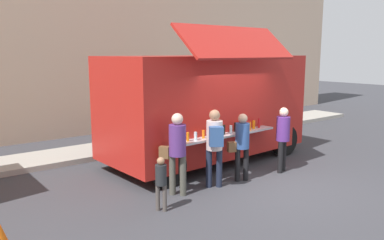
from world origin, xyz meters
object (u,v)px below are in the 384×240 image
Objects in this scene: customer_front_ordering at (242,141)px; child_near_queue at (161,179)px; food_truck_main at (207,104)px; customer_extra_browsing at (283,134)px; customer_rear_waiting at (177,147)px; trash_bin at (247,118)px; customer_mid_with_backpack at (215,141)px.

child_near_queue is at bearing 120.23° from customer_front_ordering.
food_truck_main reaches higher than customer_extra_browsing.
customer_rear_waiting is (-1.75, 0.17, 0.09)m from customer_front_ordering.
trash_bin is 0.62× the size of customer_front_ordering.
customer_mid_with_backpack is at bearing -47.41° from customer_rear_waiting.
customer_front_ordering is 0.91× the size of customer_rear_waiting.
trash_bin is 0.56× the size of customer_rear_waiting.
customer_front_ordering is at bearing -29.19° from child_near_queue.
customer_extra_browsing is at bearing -44.36° from customer_rear_waiting.
customer_front_ordering is 0.97× the size of customer_extra_browsing.
food_truck_main is 3.51× the size of customer_extra_browsing.
trash_bin is 5.36m from customer_extra_browsing.
customer_extra_browsing is (-3.13, -4.32, 0.50)m from trash_bin.
food_truck_main is 5.45× the size of child_near_queue.
customer_mid_with_backpack is (-1.30, -1.85, -0.51)m from food_truck_main.
food_truck_main is 3.28× the size of customer_mid_with_backpack.
trash_bin is 6.75m from customer_mid_with_backpack.
customer_mid_with_backpack is at bearing -141.68° from trash_bin.
customer_mid_with_backpack is at bearing 110.23° from customer_front_ordering.
customer_extra_browsing is (3.08, -0.29, -0.06)m from customer_rear_waiting.
trash_bin is 6.14m from customer_front_ordering.
customer_mid_with_backpack is 0.94m from customer_rear_waiting.
child_near_queue is (-3.81, -0.22, -0.35)m from customer_extra_browsing.
food_truck_main reaches higher than customer_front_ordering.
food_truck_main reaches higher than customer_mid_with_backpack.
food_truck_main is at bearing -0.32° from child_near_queue.
customer_mid_with_backpack is 1.07× the size of customer_extra_browsing.
food_truck_main reaches higher than child_near_queue.
customer_mid_with_backpack reaches higher than customer_extra_browsing.
food_truck_main is 2.86m from customer_rear_waiting.
customer_rear_waiting is (-2.23, -1.71, -0.55)m from food_truck_main.
child_near_queue is (-0.74, -0.52, -0.42)m from customer_rear_waiting.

